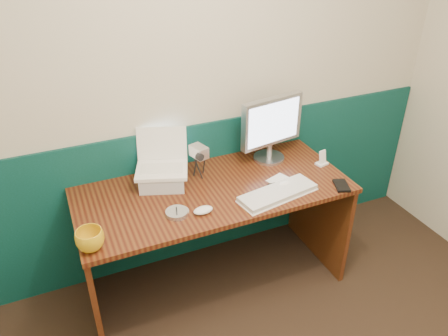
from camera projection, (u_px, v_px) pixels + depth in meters
name	position (u px, v px, depth m)	size (l,w,h in m)	color
back_wall	(193.00, 86.00, 2.60)	(3.50, 0.04, 2.50)	beige
wainscot	(197.00, 192.00, 2.97)	(3.48, 0.02, 1.00)	#08352A
desk	(215.00, 238.00, 2.74)	(1.60, 0.70, 0.75)	#38110A
laptop_riser	(162.00, 178.00, 2.57)	(0.26, 0.22, 0.09)	#B8BBC3
laptop	(160.00, 153.00, 2.48)	(0.30, 0.23, 0.25)	white
monitor	(271.00, 129.00, 2.75)	(0.44, 0.12, 0.44)	#B1B1B6
keyboard	(278.00, 194.00, 2.48)	(0.47, 0.16, 0.03)	silver
mouse_right	(284.00, 185.00, 2.55)	(0.11, 0.07, 0.04)	white
mouse_left	(203.00, 210.00, 2.34)	(0.11, 0.06, 0.04)	white
mug	(90.00, 240.00, 2.07)	(0.14, 0.14, 0.11)	gold
camcorder	(199.00, 163.00, 2.63)	(0.08, 0.12, 0.18)	silver
cd_spindle	(177.00, 213.00, 2.32)	(0.12, 0.12, 0.03)	silver
cd_loose_a	(178.00, 212.00, 2.36)	(0.12, 0.12, 0.00)	silver
pen	(278.00, 182.00, 2.60)	(0.01, 0.01, 0.14)	black
papers	(278.00, 180.00, 2.63)	(0.13, 0.09, 0.00)	white
dock	(322.00, 164.00, 2.79)	(0.07, 0.05, 0.01)	white
music_player	(323.00, 157.00, 2.77)	(0.05, 0.01, 0.09)	white
pda	(342.00, 186.00, 2.57)	(0.08, 0.13, 0.02)	black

